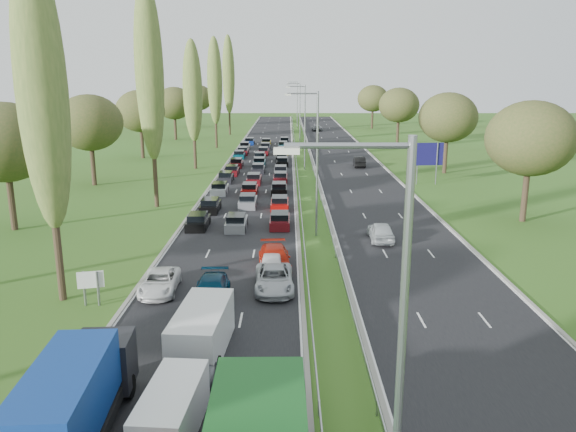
{
  "coord_description": "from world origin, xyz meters",
  "views": [
    {
      "loc": [
        2.13,
        -2.71,
        13.07
      ],
      "look_at": [
        2.11,
        43.92,
        1.5
      ],
      "focal_mm": 35.0,
      "sensor_mm": 36.0,
      "label": 1
    }
  ],
  "objects": [
    {
      "name": "near_car_2",
      "position": [
        -5.88,
        30.19,
        0.67
      ],
      "size": [
        2.37,
        4.79,
        1.3
      ],
      "primitive_type": "imported",
      "rotation": [
        0.0,
        0.0,
        0.05
      ],
      "color": "white",
      "rests_on": "near_carriageway"
    },
    {
      "name": "ground",
      "position": [
        4.5,
        80.0,
        0.0
      ],
      "size": [
        260.0,
        260.0,
        0.0
      ],
      "primitive_type": "plane",
      "color": "#37571B",
      "rests_on": "ground"
    },
    {
      "name": "lamp_columns",
      "position": [
        4.5,
        78.0,
        6.0
      ],
      "size": [
        0.18,
        140.18,
        12.0
      ],
      "color": "gray",
      "rests_on": "ground"
    },
    {
      "name": "far_car_1",
      "position": [
        12.77,
        80.68,
        0.77
      ],
      "size": [
        1.75,
        4.61,
        1.5
      ],
      "primitive_type": "imported",
      "rotation": [
        0.0,
        0.0,
        3.11
      ],
      "color": "black",
      "rests_on": "far_carriageway"
    },
    {
      "name": "near_car_9",
      "position": [
        1.3,
        16.69,
        0.78
      ],
      "size": [
        1.76,
        4.65,
        1.52
      ],
      "primitive_type": "imported",
      "rotation": [
        0.0,
        0.0,
        0.03
      ],
      "color": "black",
      "rests_on": "near_carriageway"
    },
    {
      "name": "near_car_6",
      "position": [
        -2.13,
        20.53,
        0.69
      ],
      "size": [
        2.32,
        4.87,
        1.34
      ],
      "primitive_type": "imported",
      "rotation": [
        0.0,
        0.0,
        -0.02
      ],
      "color": "slate",
      "rests_on": "near_carriageway"
    },
    {
      "name": "info_sign",
      "position": [
        -9.4,
        28.08,
        1.37
      ],
      "size": [
        1.48,
        0.45,
        2.1
      ],
      "color": "gray",
      "rests_on": "ground"
    },
    {
      "name": "near_carriageway",
      "position": [
        -2.25,
        82.5,
        0.0
      ],
      "size": [
        10.5,
        215.0,
        0.04
      ],
      "primitive_type": "cube",
      "color": "black",
      "rests_on": "ground"
    },
    {
      "name": "traffic_queue_fill",
      "position": [
        -2.26,
        77.42,
        0.44
      ],
      "size": [
        9.08,
        69.23,
        0.8
      ],
      "color": "black",
      "rests_on": "ground"
    },
    {
      "name": "near_car_11",
      "position": [
        1.18,
        34.44,
        0.79
      ],
      "size": [
        2.54,
        5.42,
        1.53
      ],
      "primitive_type": "imported",
      "rotation": [
        0.0,
        0.0,
        0.08
      ],
      "color": "#B01C0A",
      "rests_on": "near_carriageway"
    },
    {
      "name": "woodland_left",
      "position": [
        -22.0,
        62.63,
        7.68
      ],
      "size": [
        8.0,
        166.0,
        11.1
      ],
      "color": "#2D2116",
      "rests_on": "ground"
    },
    {
      "name": "central_reservation",
      "position": [
        4.5,
        82.5,
        0.55
      ],
      "size": [
        2.36,
        215.0,
        0.32
      ],
      "color": "gray",
      "rests_on": "ground"
    },
    {
      "name": "poplar_row",
      "position": [
        -11.5,
        68.17,
        12.39
      ],
      "size": [
        2.8,
        127.8,
        22.44
      ],
      "color": "#2D2116",
      "rests_on": "ground"
    },
    {
      "name": "far_car_2",
      "position": [
        9.3,
        138.89,
        0.75
      ],
      "size": [
        2.46,
        5.26,
        1.46
      ],
      "primitive_type": "imported",
      "rotation": [
        0.0,
        0.0,
        3.15
      ],
      "color": "gray",
      "rests_on": "far_carriageway"
    },
    {
      "name": "near_car_10",
      "position": [
        1.24,
        30.56,
        0.74
      ],
      "size": [
        2.57,
        5.24,
        1.43
      ],
      "primitive_type": "imported",
      "rotation": [
        0.0,
        0.0,
        0.04
      ],
      "color": "#B1B5BB",
      "rests_on": "near_carriageway"
    },
    {
      "name": "white_van_front",
      "position": [
        -2.21,
        15.99,
        0.98
      ],
      "size": [
        1.86,
        4.74,
        1.9
      ],
      "rotation": [
        0.0,
        0.0,
        -0.07
      ],
      "color": "white",
      "rests_on": "near_carriageway"
    },
    {
      "name": "far_car_0",
      "position": [
        9.72,
        41.54,
        0.8
      ],
      "size": [
        1.86,
        4.59,
        1.56
      ],
      "primitive_type": "imported",
      "rotation": [
        0.0,
        0.0,
        3.14
      ],
      "color": "#ACB3B6",
      "rests_on": "far_carriageway"
    },
    {
      "name": "direction_sign",
      "position": [
        19.4,
        66.54,
        3.57
      ],
      "size": [
        3.99,
        0.5,
        5.2
      ],
      "color": "gray",
      "rests_on": "ground"
    },
    {
      "name": "near_car_12",
      "position": [
        1.01,
        33.26,
        0.75
      ],
      "size": [
        1.75,
        4.29,
        1.46
      ],
      "primitive_type": "imported",
      "rotation": [
        0.0,
        0.0,
        -0.01
      ],
      "color": "white",
      "rests_on": "near_carriageway"
    },
    {
      "name": "near_car_7",
      "position": [
        -2.45,
        28.47,
        0.75
      ],
      "size": [
        2.14,
        5.05,
        1.45
      ],
      "primitive_type": "imported",
      "rotation": [
        0.0,
        0.0,
        0.02
      ],
      "color": "#042B46",
      "rests_on": "near_carriageway"
    },
    {
      "name": "woodland_right",
      "position": [
        24.0,
        66.67,
        7.68
      ],
      "size": [
        8.0,
        153.0,
        11.1
      ],
      "color": "#2D2116",
      "rests_on": "ground"
    },
    {
      "name": "white_van_rear",
      "position": [
        -2.04,
        22.48,
        1.17
      ],
      "size": [
        2.23,
        5.68,
        2.28
      ],
      "rotation": [
        0.0,
        0.0,
        -0.07
      ],
      "color": "silver",
      "rests_on": "near_carriageway"
    },
    {
      "name": "far_carriageway",
      "position": [
        11.25,
        82.5,
        0.0
      ],
      "size": [
        10.5,
        215.0,
        0.04
      ],
      "primitive_type": "cube",
      "color": "black",
      "rests_on": "ground"
    },
    {
      "name": "blue_lorry",
      "position": [
        -5.5,
        15.31,
        1.83
      ],
      "size": [
        2.29,
        8.25,
        3.48
      ],
      "rotation": [
        0.0,
        0.0,
        0.06
      ],
      "color": "black",
      "rests_on": "near_carriageway"
    }
  ]
}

